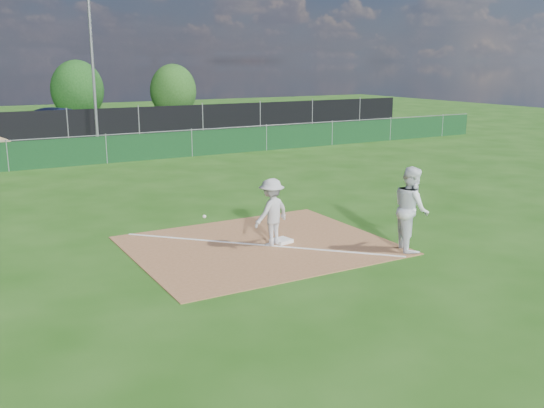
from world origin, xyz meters
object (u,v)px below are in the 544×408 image
Objects in this scene: light_pole at (93,68)px; car_mid at (62,120)px; tree_mid at (77,90)px; runner at (411,209)px; first_base at (282,241)px; car_right at (139,120)px; tree_right at (173,91)px; play_at_first at (271,212)px.

light_pole is 6.00m from car_mid.
car_mid is 7.69m from tree_mid.
runner is at bearing -86.47° from light_pole.
car_right is (4.55, 25.64, 0.64)m from first_base.
tree_mid reaches higher than car_mid.
tree_right is (9.44, 32.43, 2.09)m from first_base.
tree_mid reaches higher than tree_right.
runner is at bearing -90.33° from tree_mid.
tree_right is at bearing -82.37° from car_mid.
first_base is (-0.91, -21.79, -3.94)m from light_pole.
first_base is 0.09× the size of tree_mid.
play_at_first is 0.51× the size of car_right.
tree_right reaches higher than first_base.
light_pole is 6.24m from car_right.
car_right is (4.52, -1.14, -0.09)m from car_mid.
light_pole reaches higher than play_at_first.
car_right is at bearing 19.23° from runner.
runner is 0.42× the size of car_mid.
light_pole is 22.16m from first_base.
light_pole reaches higher than tree_right.
car_right is 1.15× the size of tree_right.
car_mid reaches higher than car_right.
play_at_first reaches higher than car_mid.
light_pole reaches higher than car_mid.
car_right is at bearing 79.93° from first_base.
light_pole reaches higher than first_base.
car_mid is at bearing 89.93° from first_base.
tree_mid reaches higher than runner.
first_base is 26.80m from car_mid.
car_mid is 1.07× the size of tree_mid.
light_pole reaches higher than car_right.
first_base is 0.08× the size of car_right.
play_at_first is at bearing -94.88° from tree_mid.
first_base is at bearing 74.49° from runner.
tree_right is (6.86, -1.45, -0.16)m from tree_mid.
light_pole is 1.91× the size of tree_right.
tree_right is at bearing 12.12° from runner.
play_at_first is at bearing 155.93° from car_mid.
first_base is 0.16× the size of play_at_first.
runner is (2.37, -1.94, 0.94)m from first_base.
runner is 0.42× the size of car_right.
first_base is at bearing -106.23° from tree_right.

